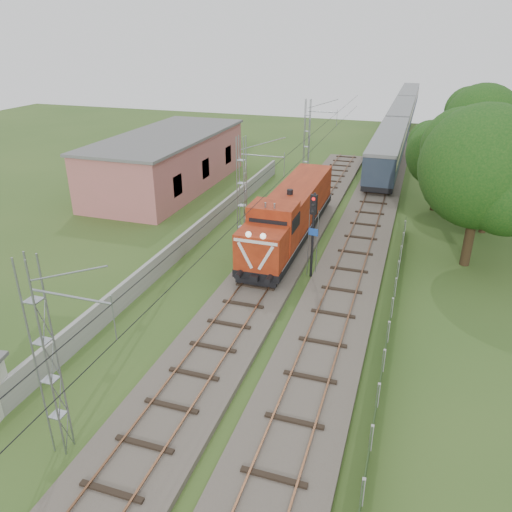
% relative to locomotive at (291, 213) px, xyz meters
% --- Properties ---
extents(ground, '(140.00, 140.00, 0.00)m').
position_rel_locomotive_xyz_m(ground, '(0.00, -14.19, -2.21)').
color(ground, '#31511E').
rests_on(ground, ground).
extents(track_main, '(4.20, 70.00, 0.45)m').
position_rel_locomotive_xyz_m(track_main, '(0.00, -7.19, -2.03)').
color(track_main, '#6B6054').
rests_on(track_main, ground).
extents(track_side, '(4.20, 80.00, 0.45)m').
position_rel_locomotive_xyz_m(track_side, '(5.00, 5.81, -2.03)').
color(track_side, '#6B6054').
rests_on(track_side, ground).
extents(catenary, '(3.31, 70.00, 8.00)m').
position_rel_locomotive_xyz_m(catenary, '(-2.95, -2.19, 1.84)').
color(catenary, gray).
rests_on(catenary, ground).
extents(boundary_wall, '(0.25, 40.00, 1.50)m').
position_rel_locomotive_xyz_m(boundary_wall, '(-6.50, -2.19, -1.46)').
color(boundary_wall, '#9E9E99').
rests_on(boundary_wall, ground).
extents(station_building, '(8.40, 20.40, 5.22)m').
position_rel_locomotive_xyz_m(station_building, '(-15.00, 9.81, 0.42)').
color(station_building, '#B26060').
rests_on(station_building, ground).
extents(fence, '(0.12, 32.00, 1.20)m').
position_rel_locomotive_xyz_m(fence, '(8.00, -11.19, -1.61)').
color(fence, black).
rests_on(fence, ground).
extents(locomotive, '(2.95, 16.82, 4.27)m').
position_rel_locomotive_xyz_m(locomotive, '(0.00, 0.00, 0.00)').
color(locomotive, black).
rests_on(locomotive, ground).
extents(coach_rake, '(3.05, 67.94, 3.52)m').
position_rel_locomotive_xyz_m(coach_rake, '(5.00, 46.10, 0.32)').
color(coach_rake, black).
rests_on(coach_rake, ground).
extents(signal_post, '(0.61, 0.48, 5.55)m').
position_rel_locomotive_xyz_m(signal_post, '(2.73, -5.30, 1.60)').
color(signal_post, black).
rests_on(signal_post, ground).
extents(tree_a, '(8.13, 7.75, 10.54)m').
position_rel_locomotive_xyz_m(tree_a, '(12.25, -0.26, 4.37)').
color(tree_a, '#3D2A18').
rests_on(tree_a, ground).
extents(tree_b, '(7.20, 6.86, 9.34)m').
position_rel_locomotive_xyz_m(tree_b, '(13.84, 6.43, 3.62)').
color(tree_b, '#3D2A18').
rests_on(tree_b, ground).
extents(tree_c, '(6.06, 5.77, 7.85)m').
position_rel_locomotive_xyz_m(tree_c, '(10.13, 10.76, 2.69)').
color(tree_c, '#3D2A18').
rests_on(tree_c, ground).
extents(tree_d, '(7.57, 7.21, 9.81)m').
position_rel_locomotive_xyz_m(tree_d, '(13.81, 20.70, 3.91)').
color(tree_d, '#3D2A18').
rests_on(tree_d, ground).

